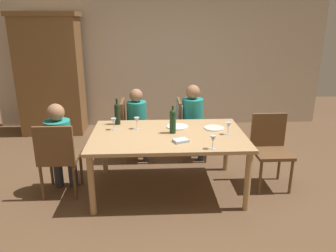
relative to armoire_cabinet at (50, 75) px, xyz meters
The scene contains 20 objects.
ground_plane 3.28m from the armoire_cabinet, 49.15° to the right, with size 10.00×10.00×0.00m, color brown.
rear_room_partition 2.09m from the armoire_cabinet, 12.56° to the left, with size 6.40×0.12×2.70m, color beige.
armoire_cabinet is the anchor object (origin of this frame).
dining_table 3.12m from the armoire_cabinet, 49.15° to the right, with size 1.84×1.17×0.74m.
chair_far_right 2.73m from the armoire_cabinet, 30.66° to the right, with size 0.46×0.44×0.92m.
chair_far_left 2.12m from the armoire_cabinet, 42.05° to the right, with size 0.44×0.44×0.92m.
chair_left_end 2.59m from the armoire_cabinet, 73.45° to the right, with size 0.44×0.44×0.92m.
chair_right_end 4.05m from the armoire_cabinet, 34.11° to the right, with size 0.44×0.44×0.92m.
person_woman_host 2.85m from the armoire_cabinet, 29.11° to the right, with size 0.36×0.31×1.14m.
person_man_bearded 2.18m from the armoire_cabinet, 40.02° to the right, with size 0.33×0.29×1.10m.
person_man_guest 2.46m from the armoire_cabinet, 72.69° to the right, with size 0.30×0.35×1.13m.
wine_bottle_tall_green 3.11m from the armoire_cabinet, 47.91° to the right, with size 0.08×0.08×0.34m.
wine_bottle_dark_red 2.37m from the armoire_cabinet, 54.23° to the right, with size 0.07×0.07×0.34m.
wine_glass_near_left 3.77m from the armoire_cabinet, 48.93° to the right, with size 0.07×0.07×0.15m.
wine_glass_centre 2.69m from the armoire_cabinet, 52.23° to the right, with size 0.07×0.07×0.15m.
wine_glass_near_right 3.64m from the armoire_cabinet, 41.09° to the right, with size 0.07×0.07×0.15m.
wine_glass_far 2.55m from the armoire_cabinet, 57.64° to the right, with size 0.07×0.07×0.15m.
dinner_plate_host 3.41m from the armoire_cabinet, 39.62° to the right, with size 0.25×0.25×0.01m, color silver.
dinner_plate_guest_left 3.02m from the armoire_cabinet, 44.07° to the right, with size 0.27×0.27×0.01m, color white.
folded_napkin 3.40m from the armoire_cabinet, 50.54° to the right, with size 0.16×0.12×0.03m, color #ADC6D6.
Camera 1 is at (-0.19, -3.68, 2.04)m, focal length 34.84 mm.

